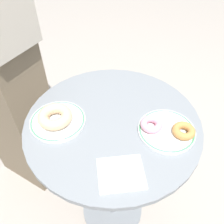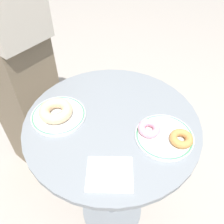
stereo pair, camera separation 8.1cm
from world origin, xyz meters
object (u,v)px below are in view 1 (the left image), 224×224
at_px(plate_right, 167,130).
at_px(donut_old_fashioned, 184,131).
at_px(cafe_table, 113,160).
at_px(paper_napkin, 121,174).
at_px(donut_glazed, 55,116).
at_px(plate_left, 58,121).
at_px(donut_pink_frosted, 151,124).

distance_m(plate_right, donut_old_fashioned, 0.05).
bearing_deg(cafe_table, paper_napkin, -72.08).
distance_m(cafe_table, donut_glazed, 0.33).
bearing_deg(plate_left, donut_pink_frosted, 5.76).
height_order(plate_left, donut_old_fashioned, donut_old_fashioned).
relative_size(plate_left, plate_right, 1.01).
distance_m(plate_left, donut_old_fashioned, 0.42).
distance_m(plate_right, paper_napkin, 0.22).
bearing_deg(cafe_table, donut_glazed, -166.19).
distance_m(plate_right, donut_glazed, 0.37).
xyz_separation_m(donut_glazed, donut_old_fashioned, (0.42, 0.03, -0.01)).
relative_size(plate_left, paper_napkin, 1.44).
distance_m(donut_old_fashioned, paper_napkin, 0.25).
bearing_deg(plate_right, donut_glazed, -174.75).
height_order(donut_glazed, donut_old_fashioned, donut_glazed).
bearing_deg(plate_left, donut_old_fashioned, 3.38).
xyz_separation_m(plate_right, paper_napkin, (-0.12, -0.18, -0.00)).
height_order(cafe_table, paper_napkin, paper_napkin).
bearing_deg(cafe_table, donut_old_fashioned, -4.39).
height_order(donut_old_fashioned, donut_pink_frosted, same).
relative_size(cafe_table, donut_glazed, 6.39).
relative_size(plate_left, donut_old_fashioned, 2.56).
distance_m(plate_left, donut_pink_frosted, 0.32).
relative_size(cafe_table, donut_pink_frosted, 10.03).
bearing_deg(plate_left, paper_napkin, -31.96).
bearing_deg(donut_glazed, cafe_table, 13.81).
bearing_deg(donut_glazed, donut_pink_frosted, 6.29).
bearing_deg(donut_glazed, plate_right, 5.25).
distance_m(donut_glazed, donut_pink_frosted, 0.32).
distance_m(cafe_table, plate_left, 0.31).
bearing_deg(donut_pink_frosted, donut_old_fashioned, -3.88).
bearing_deg(donut_pink_frosted, paper_napkin, -110.01).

